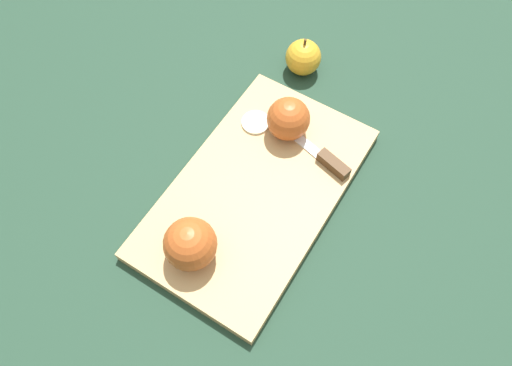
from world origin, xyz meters
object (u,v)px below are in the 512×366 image
at_px(apple_half_right, 288,119).
at_px(knife, 329,161).
at_px(apple_half_left, 190,244).
at_px(apple_whole, 303,57).

height_order(apple_half_right, knife, apple_half_right).
distance_m(apple_half_left, apple_half_right, 0.28).
bearing_deg(apple_half_left, knife, -130.09).
height_order(apple_half_right, apple_whole, apple_half_right).
bearing_deg(knife, apple_half_right, 1.85).
bearing_deg(apple_half_right, apple_half_left, 153.55).
xyz_separation_m(apple_half_left, knife, (0.25, -0.11, -0.03)).
relative_size(knife, apple_whole, 1.71).
bearing_deg(knife, apple_whole, -35.59).
bearing_deg(apple_whole, apple_half_right, -161.35).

